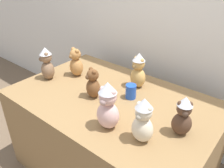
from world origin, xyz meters
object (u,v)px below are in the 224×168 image
teddy_bear_cocoa (183,116)px  party_cup_blue (131,91)px  teddy_bear_cream (143,121)px  teddy_bear_caramel (76,63)px  teddy_bear_honey (138,71)px  teddy_bear_blush (108,106)px  display_table (112,137)px  teddy_bear_chestnut (93,84)px  teddy_bear_mocha (47,64)px

teddy_bear_cocoa → party_cup_blue: size_ratio=2.38×
teddy_bear_cream → teddy_bear_caramel: 0.97m
teddy_bear_honey → party_cup_blue: teddy_bear_honey is taller
teddy_bear_caramel → teddy_bear_blush: (0.68, -0.37, 0.04)m
teddy_bear_cream → teddy_bear_blush: bearing=-169.4°
teddy_bear_caramel → teddy_bear_honey: (0.53, 0.18, 0.02)m
display_table → teddy_bear_chestnut: teddy_bear_chestnut is taller
teddy_bear_blush → teddy_bear_chestnut: 0.38m
teddy_bear_mocha → teddy_bear_chestnut: bearing=29.0°
teddy_bear_chestnut → teddy_bear_honey: bearing=86.5°
teddy_bear_mocha → party_cup_blue: size_ratio=2.61×
teddy_bear_honey → teddy_bear_chestnut: teddy_bear_honey is taller
teddy_bear_blush → teddy_bear_honey: bearing=98.4°
teddy_bear_blush → teddy_bear_mocha: bearing=161.7°
teddy_bear_chestnut → display_table: bearing=55.0°
teddy_bear_cocoa → teddy_bear_honey: bearing=115.6°
teddy_bear_cream → teddy_bear_cocoa: (0.15, 0.20, -0.01)m
teddy_bear_honey → teddy_bear_chestnut: size_ratio=1.23×
display_table → teddy_bear_caramel: 0.71m
party_cup_blue → display_table: bearing=-139.8°
teddy_bear_cream → teddy_bear_mocha: teddy_bear_cream is taller
teddy_bear_cocoa → teddy_bear_mocha: size_ratio=0.91×
teddy_bear_mocha → party_cup_blue: bearing=40.6°
teddy_bear_blush → teddy_bear_chestnut: size_ratio=1.36×
teddy_bear_caramel → teddy_bear_mocha: bearing=-116.0°
display_table → teddy_bear_cocoa: teddy_bear_cocoa is taller
teddy_bear_blush → party_cup_blue: bearing=96.7°
teddy_bear_cocoa → party_cup_blue: (-0.46, 0.14, -0.07)m
teddy_bear_cream → display_table: bearing=152.3°
display_table → teddy_bear_cocoa: size_ratio=5.93×
teddy_bear_caramel → display_table: bearing=-0.7°
teddy_bear_cream → teddy_bear_honey: size_ratio=0.99×
teddy_bear_caramel → party_cup_blue: bearing=10.0°
teddy_bear_cream → teddy_bear_mocha: (-1.05, 0.14, -0.00)m
teddy_bear_cream → teddy_bear_honey: teddy_bear_honey is taller
teddy_bear_chestnut → teddy_bear_blush: bearing=-9.8°
teddy_bear_blush → teddy_bear_cream: bearing=1.9°
teddy_bear_cocoa → party_cup_blue: teddy_bear_cocoa is taller
teddy_bear_cocoa → teddy_bear_blush: (-0.38, -0.23, 0.03)m
display_table → teddy_bear_caramel: teddy_bear_caramel is taller
teddy_bear_caramel → teddy_bear_blush: 0.77m
teddy_bear_honey → teddy_bear_cocoa: bearing=-18.7°
teddy_bear_mocha → teddy_bear_blush: size_ratio=0.89×
teddy_bear_mocha → teddy_bear_honey: teddy_bear_honey is taller
teddy_bear_cocoa → teddy_bear_chestnut: 0.69m
display_table → teddy_bear_blush: 0.64m
teddy_bear_cream → party_cup_blue: bearing=135.4°
teddy_bear_caramel → teddy_bear_honey: bearing=28.4°
teddy_bear_cocoa → teddy_bear_mocha: 1.20m
teddy_bear_caramel → teddy_bear_blush: teddy_bear_blush is taller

